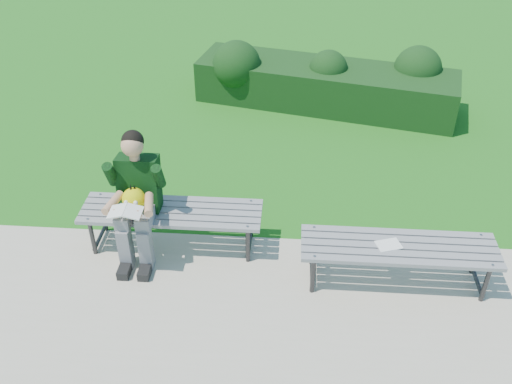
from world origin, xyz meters
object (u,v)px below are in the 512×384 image
object	(u,v)px
bench_right	(399,250)
paper_sheet	(389,245)
hedge	(325,81)
seated_boy	(136,194)
bench_left	(172,214)

from	to	relation	value
bench_right	paper_sheet	xyz separation A→B (m)	(-0.10, 0.00, 0.06)
bench_right	hedge	bearing A→B (deg)	98.81
hedge	bench_right	size ratio (longest dim) A/B	2.16
hedge	bench_right	world-z (taller)	hedge
seated_boy	paper_sheet	world-z (taller)	seated_boy
hedge	seated_boy	size ratio (longest dim) A/B	2.95
hedge	bench_left	world-z (taller)	hedge
bench_left	seated_boy	size ratio (longest dim) A/B	1.37
hedge	seated_boy	xyz separation A→B (m)	(-1.91, -3.50, 0.34)
bench_left	seated_boy	distance (m)	0.43
bench_left	seated_boy	world-z (taller)	seated_boy
bench_left	paper_sheet	bearing A→B (deg)	-10.28
hedge	bench_left	size ratio (longest dim) A/B	2.16
seated_boy	paper_sheet	size ratio (longest dim) A/B	5.08
hedge	seated_boy	distance (m)	4.00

